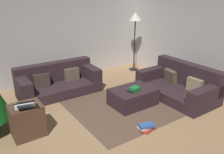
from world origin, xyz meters
name	(u,v)px	position (x,y,z in m)	size (l,w,h in m)	color
ground_plane	(110,137)	(0.00, 0.00, 0.00)	(6.40, 6.40, 0.00)	#93704C
rear_partition	(42,34)	(0.00, 3.14, 1.30)	(6.40, 0.12, 2.60)	#BCB7B2
couch_left	(58,82)	(-0.01, 2.24, 0.28)	(1.90, 0.88, 0.71)	#2D1E23
couch_right	(180,85)	(2.26, 0.45, 0.27)	(0.99, 1.78, 0.76)	#2D1E23
ottoman	(133,97)	(1.08, 0.73, 0.18)	(0.94, 0.67, 0.36)	#2D1E23
gift_box	(135,89)	(1.05, 0.64, 0.40)	(0.21, 0.16, 0.09)	#19662D
tv_remote	(131,92)	(0.94, 0.63, 0.37)	(0.05, 0.16, 0.02)	black
side_table	(27,120)	(-1.12, 0.86, 0.28)	(0.52, 0.44, 0.56)	#4C3323
laptop	(25,104)	(-1.13, 0.80, 0.62)	(0.39, 0.47, 0.19)	silver
book_stack	(146,127)	(0.63, -0.19, 0.06)	(0.30, 0.27, 0.13)	#B7332D
corner_lamp	(135,21)	(2.61, 2.55, 1.50)	(0.36, 0.36, 1.76)	black
area_rug	(133,104)	(1.08, 0.73, 0.00)	(2.60, 2.00, 0.01)	brown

